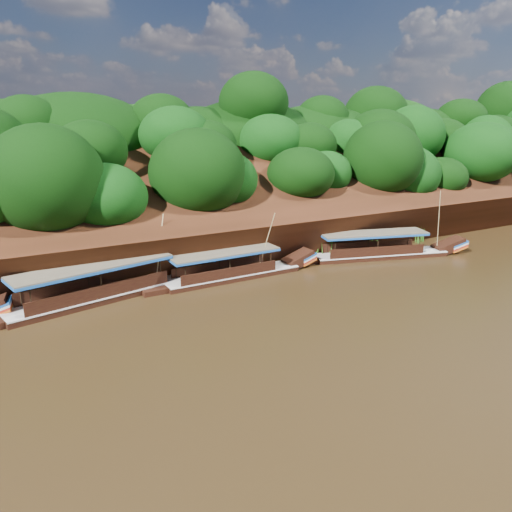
{
  "coord_description": "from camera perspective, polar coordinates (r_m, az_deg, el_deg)",
  "views": [
    {
      "loc": [
        -17.86,
        -24.95,
        12.35
      ],
      "look_at": [
        -0.55,
        7.0,
        1.84
      ],
      "focal_mm": 35.0,
      "sensor_mm": 36.0,
      "label": 1
    }
  ],
  "objects": [
    {
      "name": "riverbank",
      "position": [
        51.98,
        -7.78,
        4.37
      ],
      "size": [
        120.0,
        30.06,
        19.4
      ],
      "color": "black",
      "rests_on": "ground"
    },
    {
      "name": "reeds",
      "position": [
        38.95,
        -6.09,
        -1.09
      ],
      "size": [
        49.64,
        2.06,
        2.07
      ],
      "color": "#2F6619",
      "rests_on": "ground"
    },
    {
      "name": "boat_1",
      "position": [
        38.67,
        -1.81,
        -1.71
      ],
      "size": [
        12.97,
        2.53,
        5.48
      ],
      "rotation": [
        0.0,
        0.0,
        0.03
      ],
      "color": "black",
      "rests_on": "ground"
    },
    {
      "name": "boat_0",
      "position": [
        45.55,
        14.85,
        0.53
      ],
      "size": [
        14.16,
        5.59,
        6.31
      ],
      "rotation": [
        0.0,
        0.0,
        -0.27
      ],
      "color": "black",
      "rests_on": "ground"
    },
    {
      "name": "ground",
      "position": [
        33.08,
        6.66,
        -5.9
      ],
      "size": [
        160.0,
        160.0,
        0.0
      ],
      "primitive_type": "plane",
      "color": "black",
      "rests_on": "ground"
    },
    {
      "name": "boat_2",
      "position": [
        36.15,
        -15.43,
        -3.48
      ],
      "size": [
        16.23,
        5.61,
        5.77
      ],
      "rotation": [
        0.0,
        0.0,
        0.22
      ],
      "color": "black",
      "rests_on": "ground"
    }
  ]
}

